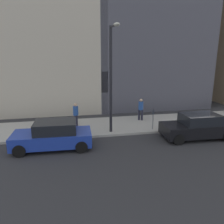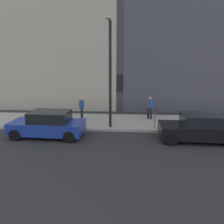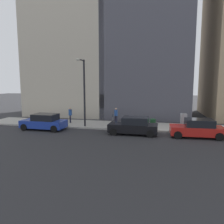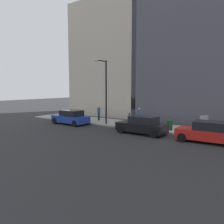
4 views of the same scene
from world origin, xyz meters
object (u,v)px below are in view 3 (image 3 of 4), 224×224
Objects in this scene: parked_car_red at (197,129)px; office_block_center at (148,20)px; parking_meter at (113,119)px; utility_box at (183,121)px; parked_car_blue at (44,122)px; streetlamp at (83,87)px; pedestrian_near_meter at (116,115)px; pedestrian_midblock at (70,114)px; parked_car_black at (134,126)px; trash_bin at (153,124)px; office_tower_right at (76,59)px.

parked_car_red is 0.17× the size of office_block_center.
parking_meter is 6.70m from utility_box.
parked_car_blue reaches higher than parking_meter.
utility_box is 0.22× the size of streetlamp.
parking_meter is 0.81× the size of pedestrian_near_meter.
pedestrian_near_meter is at bearing 61.14° from parked_car_red.
parked_car_red is at bearing -102.85° from parking_meter.
parked_car_blue is 2.57× the size of pedestrian_midblock.
parked_car_black is 0.65× the size of streetlamp.
utility_box is 2.87m from trash_bin.
pedestrian_midblock reaches higher than parked_car_blue.
trash_bin is (2.15, -1.60, -0.14)m from parked_car_black.
trash_bin is at bearing -76.66° from parked_car_blue.
office_block_center is at bearing 6.58° from trash_bin.
parked_car_red is at bearing -88.36° from parked_car_black.
parked_car_red is at bearing -129.23° from office_tower_right.
streetlamp is 7.51m from trash_bin.
parked_car_black is 2.80m from parking_meter.
utility_box reaches higher than parked_car_red.
trash_bin is (0.45, -3.81, -0.38)m from parking_meter.
office_block_center is at bearing -27.53° from streetlamp.
parked_car_black is at bearing 143.30° from trash_bin.
streetlamp is 3.92× the size of pedestrian_midblock.
parked_car_blue is at bearing -111.33° from pedestrian_near_meter.
parked_car_black is at bearing 119.90° from utility_box.
parked_car_black is 17.04m from office_block_center.
trash_bin is 0.54× the size of pedestrian_near_meter.
office_block_center is 11.38m from office_tower_right.
streetlamp is (1.53, 5.06, 3.28)m from parked_car_black.
parking_meter is 0.05× the size of office_block_center.
pedestrian_near_meter is (1.79, 3.90, 0.49)m from trash_bin.
parked_car_red is 0.99× the size of parked_car_blue.
trash_bin is 0.54× the size of pedestrian_midblock.
pedestrian_midblock is (3.33, 7.22, 0.35)m from parked_car_black.
parked_car_red is 2.96× the size of utility_box.
parked_car_blue is at bearing -174.05° from office_tower_right.
office_tower_right reaches higher than parking_meter.
streetlamp is 3.92× the size of pedestrian_near_meter.
pedestrian_midblock is (1.18, 8.82, 0.49)m from trash_bin.
trash_bin is 0.04× the size of office_block_center.
pedestrian_midblock is 0.11× the size of office_tower_right.
utility_box is 10.05m from streetlamp.
pedestrian_midblock is (1.80, 2.17, -2.93)m from streetlamp.
parked_car_red is 17.69m from office_block_center.
utility_box is 15.75m from office_block_center.
pedestrian_midblock is (3.17, -1.36, 0.35)m from parked_car_blue.
pedestrian_near_meter reaches higher than utility_box.
parked_car_red is 1.00× the size of parked_car_black.
streetlamp is (1.37, -3.53, 3.28)m from parked_car_blue.
parked_car_red is 20.73m from office_tower_right.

